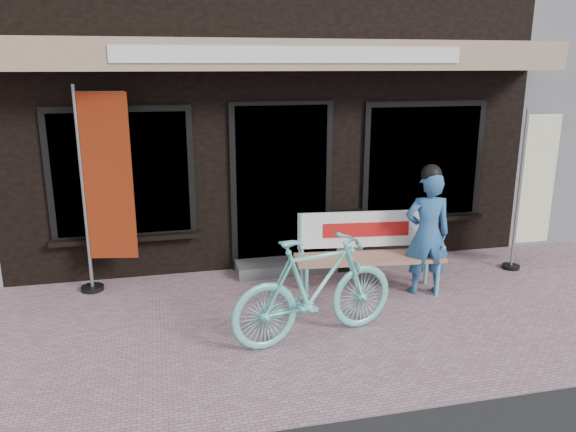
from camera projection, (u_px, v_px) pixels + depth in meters
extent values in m
plane|color=#A37C87|center=(324.00, 330.00, 5.77)|extent=(70.00, 70.00, 0.00)
cube|color=black|center=(245.00, 113.00, 10.00)|extent=(7.00, 6.00, 3.60)
cube|color=tan|center=(287.00, 55.00, 6.60)|extent=(7.00, 0.80, 0.35)
cube|color=white|center=(296.00, 55.00, 6.22)|extent=(4.00, 0.02, 0.18)
cube|color=black|center=(282.00, 186.00, 7.35)|extent=(1.20, 0.06, 2.10)
cube|color=black|center=(282.00, 187.00, 7.34)|extent=(1.35, 0.04, 2.20)
cube|color=black|center=(122.00, 174.00, 6.84)|extent=(1.60, 0.06, 1.50)
cube|color=black|center=(423.00, 162.00, 7.72)|extent=(1.60, 0.06, 1.50)
cube|color=black|center=(122.00, 174.00, 6.83)|extent=(1.75, 0.04, 1.65)
cube|color=black|center=(423.00, 162.00, 7.71)|extent=(1.75, 0.04, 1.65)
cube|color=black|center=(126.00, 238.00, 6.99)|extent=(1.80, 0.18, 0.06)
cube|color=black|center=(421.00, 219.00, 7.87)|extent=(1.80, 0.18, 0.06)
cube|color=#59595B|center=(286.00, 266.00, 7.40)|extent=(1.30, 0.45, 0.15)
cylinder|color=#69CDC6|center=(306.00, 285.00, 6.41)|extent=(0.05, 0.05, 0.41)
cylinder|color=#69CDC6|center=(302.00, 273.00, 6.78)|extent=(0.05, 0.05, 0.41)
cylinder|color=#69CDC6|center=(437.00, 280.00, 6.58)|extent=(0.05, 0.05, 0.41)
cylinder|color=#69CDC6|center=(426.00, 268.00, 6.96)|extent=(0.05, 0.05, 0.41)
cube|color=#AE755F|center=(369.00, 258.00, 6.62)|extent=(1.79, 0.63, 0.05)
cylinder|color=#69CDC6|center=(300.00, 236.00, 6.66)|extent=(0.05, 0.05, 0.54)
cylinder|color=#69CDC6|center=(430.00, 231.00, 6.84)|extent=(0.05, 0.05, 0.54)
cube|color=white|center=(366.00, 229.00, 6.75)|extent=(1.65, 0.23, 0.44)
cube|color=#B21414|center=(366.00, 230.00, 6.73)|extent=(1.05, 0.13, 0.18)
cylinder|color=#69CDC6|center=(300.00, 247.00, 6.49)|extent=(0.09, 0.43, 0.04)
cylinder|color=#69CDC6|center=(438.00, 242.00, 6.67)|extent=(0.09, 0.43, 0.04)
imported|color=#2B5E96|center=(427.00, 234.00, 6.55)|extent=(0.59, 0.44, 1.47)
sphere|color=black|center=(431.00, 174.00, 6.36)|extent=(0.27, 0.27, 0.24)
imported|color=#69CDC6|center=(315.00, 288.00, 5.48)|extent=(1.83, 0.88, 1.06)
cylinder|color=gray|center=(83.00, 192.00, 6.48)|extent=(0.05, 0.05, 2.44)
cylinder|color=gray|center=(99.00, 92.00, 6.19)|extent=(0.55, 0.13, 0.03)
cube|color=maroon|center=(108.00, 178.00, 6.45)|extent=(0.55, 0.14, 1.94)
cylinder|color=black|center=(93.00, 288.00, 6.79)|extent=(0.31, 0.31, 0.06)
cylinder|color=gray|center=(519.00, 192.00, 7.25)|extent=(0.03, 0.03, 2.11)
cylinder|color=gray|center=(544.00, 115.00, 7.05)|extent=(0.48, 0.02, 0.02)
cube|color=#EEE9C3|center=(538.00, 180.00, 7.27)|extent=(0.48, 0.03, 1.68)
cylinder|color=black|center=(511.00, 267.00, 7.52)|extent=(0.23, 0.23, 0.05)
cube|color=black|center=(349.00, 241.00, 7.33)|extent=(0.42, 0.09, 0.83)
cube|color=beige|center=(350.00, 235.00, 7.26)|extent=(0.35, 0.03, 0.51)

